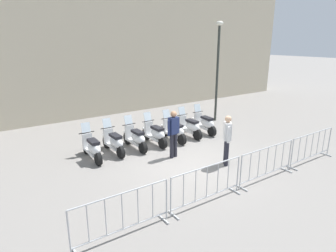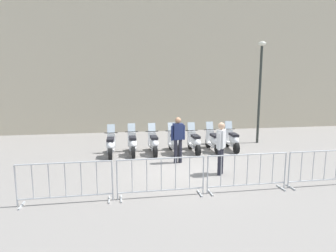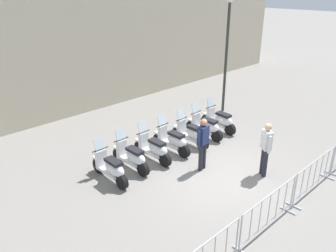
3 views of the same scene
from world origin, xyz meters
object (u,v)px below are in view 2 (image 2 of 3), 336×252
Objects in this scene: barrier_segment_0 at (65,183)px; officer_near_row_end at (221,145)px; motorcycle_2 at (154,143)px; motorcycle_6 at (232,140)px; barrier_segment_1 at (161,178)px; motorcycle_0 at (111,145)px; motorcycle_5 at (213,141)px; motorcycle_4 at (194,142)px; motorcycle_3 at (174,143)px; barrier_segment_2 at (247,173)px; motorcycle_1 at (132,144)px; street_lamp at (260,82)px; officer_mid_plaza at (178,137)px; barrier_segment_3 at (325,168)px.

officer_near_row_end is at bearing 10.24° from barrier_segment_0.
motorcycle_2 is 3.52m from motorcycle_6.
barrier_segment_1 is at bearing -138.05° from motorcycle_6.
motorcycle_2 is (1.76, -0.16, 0.00)m from motorcycle_0.
motorcycle_2 is 2.65m from motorcycle_5.
motorcycle_4 is (3.50, -0.47, 0.00)m from motorcycle_0.
motorcycle_0 is at bearing 70.08° from barrier_segment_0.
barrier_segment_1 is at bearing -112.66° from motorcycle_3.
motorcycle_5 is 4.53m from barrier_segment_2.
motorcycle_3 is at bearing -9.36° from motorcycle_1.
motorcycle_5 reaches higher than barrier_segment_0.
motorcycle_2 is 1.76m from motorcycle_4.
motorcycle_2 is at bearing 113.94° from officer_near_row_end.
motorcycle_5 is (2.62, -0.35, 0.00)m from motorcycle_2.
street_lamp reaches higher than motorcycle_4.
barrier_segment_1 is 1.33× the size of officer_near_row_end.
motorcycle_2 and motorcycle_3 have the same top height.
motorcycle_1 is at bearing 170.64° from motorcycle_3.
motorcycle_6 reaches higher than barrier_segment_0.
motorcycle_0 is 1.00× the size of motorcycle_6.
officer_mid_plaza is at bearing -102.85° from motorcycle_3.
motorcycle_0 is 2.65m from motorcycle_3.
officer_mid_plaza is (0.54, -1.56, 0.53)m from motorcycle_2.
barrier_segment_1 is at bearing 172.34° from barrier_segment_2.
motorcycle_0 is 5.29m from motorcycle_6.
motorcycle_4 is 0.35× the size of street_lamp.
motorcycle_3 is at bearing 172.86° from motorcycle_6.
motorcycle_3 is (2.63, -0.28, 0.00)m from motorcycle_0.
motorcycle_3 is 0.88m from motorcycle_4.
street_lamp reaches higher than motorcycle_3.
officer_near_row_end is at bearing -95.89° from motorcycle_4.
street_lamp is at bearing 27.11° from motorcycle_6.
motorcycle_3 is (1.74, -0.29, 0.00)m from motorcycle_1.
motorcycle_2 is at bearing 78.24° from barrier_segment_1.
motorcycle_2 and motorcycle_6 have the same top height.
motorcycle_2 is 0.75× the size of barrier_segment_0.
barrier_segment_3 is (0.36, -4.61, 0.07)m from motorcycle_6.
motorcycle_6 is at bearing 53.57° from officer_near_row_end.
barrier_segment_3 is (1.23, -4.70, 0.07)m from motorcycle_5.
motorcycle_1 is at bearing 132.10° from barrier_segment_3.
motorcycle_5 reaches higher than barrier_segment_3.
barrier_segment_0 is 2.41m from barrier_segment_1.
motorcycle_6 is (0.87, -0.10, 0.00)m from motorcycle_5.
street_lamp is (4.06, 5.33, 2.51)m from barrier_segment_2.
motorcycle_3 is 5.37m from street_lamp.
motorcycle_3 is 4.65m from barrier_segment_1.
barrier_segment_1 is (-3.54, -4.06, 0.07)m from motorcycle_5.
officer_mid_plaza reaches higher than motorcycle_4.
barrier_segment_1 is at bearing -153.44° from officer_near_row_end.
motorcycle_0 is 7.74m from street_lamp.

